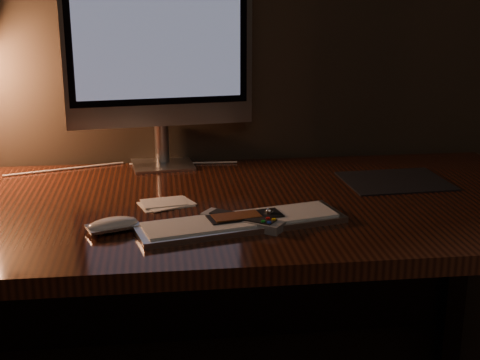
{
  "coord_description": "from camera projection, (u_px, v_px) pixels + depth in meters",
  "views": [
    {
      "loc": [
        -0.14,
        0.39,
        1.24
      ],
      "look_at": [
        0.03,
        1.73,
        0.84
      ],
      "focal_mm": 50.0,
      "sensor_mm": 36.0,
      "label": 1
    }
  ],
  "objects": [
    {
      "name": "mouse",
      "position": [
        113.0,
        227.0,
        1.37
      ],
      "size": [
        0.12,
        0.09,
        0.02
      ],
      "primitive_type": "ellipsoid",
      "rotation": [
        0.0,
        0.0,
        0.35
      ],
      "color": "white",
      "rests_on": "desk"
    },
    {
      "name": "mousepad",
      "position": [
        395.0,
        181.0,
        1.71
      ],
      "size": [
        0.27,
        0.22,
        0.0
      ],
      "primitive_type": "cube",
      "rotation": [
        0.0,
        0.0,
        0.05
      ],
      "color": "black",
      "rests_on": "desk"
    },
    {
      "name": "papers",
      "position": [
        166.0,
        203.0,
        1.53
      ],
      "size": [
        0.14,
        0.11,
        0.01
      ],
      "primitive_type": "cube",
      "rotation": [
        0.0,
        0.0,
        0.29
      ],
      "color": "white",
      "rests_on": "desk"
    },
    {
      "name": "media_remote",
      "position": [
        245.0,
        219.0,
        1.41
      ],
      "size": [
        0.17,
        0.09,
        0.03
      ],
      "rotation": [
        0.0,
        0.0,
        0.2
      ],
      "color": "black",
      "rests_on": "desk"
    },
    {
      "name": "desk",
      "position": [
        219.0,
        242.0,
        1.65
      ],
      "size": [
        1.6,
        0.75,
        0.75
      ],
      "color": "#3C190D",
      "rests_on": "ground"
    },
    {
      "name": "monitor",
      "position": [
        159.0,
        53.0,
        1.76
      ],
      "size": [
        0.5,
        0.16,
        0.53
      ],
      "rotation": [
        0.0,
        0.0,
        0.12
      ],
      "color": "silver",
      "rests_on": "desk"
    },
    {
      "name": "keyboard",
      "position": [
        241.0,
        222.0,
        1.4
      ],
      "size": [
        0.46,
        0.22,
        0.02
      ],
      "primitive_type": "cube",
      "rotation": [
        0.0,
        0.0,
        0.23
      ],
      "color": "silver",
      "rests_on": "desk"
    },
    {
      "name": "tv_remote",
      "position": [
        242.0,
        221.0,
        1.4
      ],
      "size": [
        0.17,
        0.14,
        0.02
      ],
      "rotation": [
        0.0,
        0.0,
        -0.63
      ],
      "color": "gray",
      "rests_on": "desk"
    },
    {
      "name": "cable",
      "position": [
        125.0,
        167.0,
        1.83
      ],
      "size": [
        0.62,
        0.06,
        0.01
      ],
      "primitive_type": "cylinder",
      "rotation": [
        0.0,
        1.57,
        0.09
      ],
      "color": "white",
      "rests_on": "desk"
    }
  ]
}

